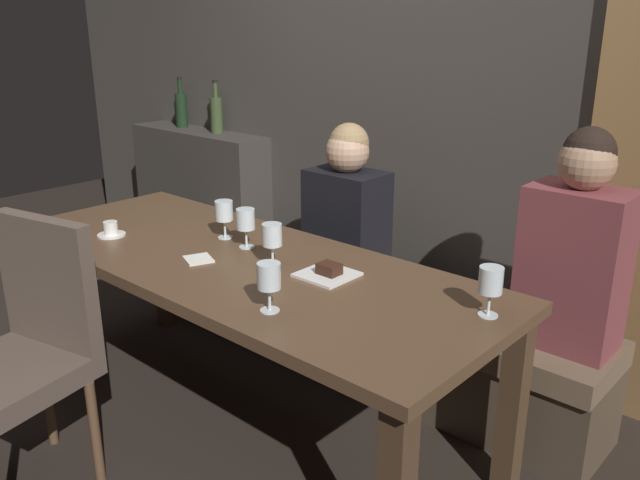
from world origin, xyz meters
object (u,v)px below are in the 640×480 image
at_px(wine_bottle_pale_label, 216,114).
at_px(wine_glass_near_left, 269,278).
at_px(wine_glass_near_right, 246,220).
at_px(wine_glass_far_right, 224,213).
at_px(chair_near_side, 28,340).
at_px(wine_glass_end_left, 491,281).
at_px(banquette_bench, 349,319).
at_px(dessert_plate, 328,272).
at_px(dining_table, 238,279).
at_px(diner_bearded, 576,246).
at_px(diner_redhead, 347,207).
at_px(espresso_cup, 111,230).
at_px(wine_bottle_dark_red, 181,109).
at_px(wine_glass_end_right, 272,236).

xyz_separation_m(wine_bottle_pale_label, wine_glass_near_left, (1.83, -1.32, -0.22)).
height_order(wine_glass_near_right, wine_glass_near_left, same).
bearing_deg(wine_glass_far_right, chair_near_side, -94.52).
height_order(wine_glass_near_left, wine_glass_end_left, same).
height_order(chair_near_side, wine_glass_end_left, chair_near_side).
height_order(banquette_bench, dessert_plate, dessert_plate).
bearing_deg(wine_glass_near_left, dining_table, 150.39).
distance_m(diner_bearded, wine_glass_far_right, 1.40).
xyz_separation_m(diner_redhead, espresso_cup, (-0.60, -0.87, -0.03)).
xyz_separation_m(wine_glass_near_right, wine_glass_end_left, (1.06, 0.07, 0.00)).
relative_size(banquette_bench, diner_redhead, 3.38).
relative_size(wine_bottle_dark_red, wine_glass_far_right, 1.99).
bearing_deg(wine_glass_far_right, wine_glass_end_left, 2.23).
height_order(wine_glass_end_left, espresso_cup, wine_glass_end_left).
bearing_deg(wine_glass_end_right, banquette_bench, 103.60).
relative_size(chair_near_side, dessert_plate, 5.16).
bearing_deg(diner_redhead, chair_near_side, -101.32).
bearing_deg(dining_table, wine_glass_near_left, -29.61).
bearing_deg(wine_glass_near_left, wine_bottle_dark_red, 149.06).
xyz_separation_m(wine_glass_far_right, espresso_cup, (-0.39, -0.31, -0.09)).
bearing_deg(dessert_plate, wine_glass_near_left, -80.40).
relative_size(wine_glass_end_left, espresso_cup, 1.37).
xyz_separation_m(diner_bearded, wine_glass_far_right, (-1.27, -0.60, 0.01)).
bearing_deg(wine_glass_far_right, wine_glass_near_left, -29.82).
distance_m(wine_glass_near_right, wine_glass_near_left, 0.63).
bearing_deg(wine_bottle_dark_red, wine_glass_near_right, -29.50).
relative_size(wine_bottle_pale_label, wine_glass_near_right, 1.99).
xyz_separation_m(dining_table, wine_glass_near_left, (0.45, -0.26, 0.20)).
distance_m(wine_glass_near_right, wine_glass_end_right, 0.24).
relative_size(wine_bottle_dark_red, wine_bottle_pale_label, 1.00).
xyz_separation_m(wine_glass_end_left, espresso_cup, (-1.61, -0.36, -0.09)).
xyz_separation_m(banquette_bench, wine_glass_near_left, (0.45, -0.96, 0.62)).
height_order(dining_table, wine_glass_end_left, wine_glass_end_left).
xyz_separation_m(banquette_bench, wine_glass_end_right, (0.16, -0.66, 0.63)).
xyz_separation_m(wine_bottle_dark_red, espresso_cup, (1.12, -1.24, -0.30)).
xyz_separation_m(banquette_bench, wine_glass_end_left, (0.99, -0.52, 0.63)).
bearing_deg(wine_glass_end_right, wine_glass_near_left, -45.49).
xyz_separation_m(chair_near_side, wine_bottle_dark_red, (-1.45, 1.78, 0.51)).
height_order(wine_glass_near_right, dessert_plate, wine_glass_near_right).
relative_size(banquette_bench, wine_glass_end_right, 15.24).
relative_size(wine_glass_end_left, dessert_plate, 0.86).
distance_m(wine_glass_near_left, espresso_cup, 1.07).
xyz_separation_m(wine_glass_end_right, espresso_cup, (-0.78, -0.22, -0.09)).
xyz_separation_m(wine_bottle_dark_red, wine_glass_near_left, (2.19, -1.31, -0.22)).
bearing_deg(dessert_plate, diner_redhead, 124.18).
xyz_separation_m(dining_table, diner_redhead, (-0.01, 0.69, 0.15)).
distance_m(wine_bottle_pale_label, wine_glass_end_left, 2.54).
height_order(diner_redhead, wine_glass_far_right, diner_redhead).
xyz_separation_m(wine_bottle_dark_red, wine_glass_far_right, (1.51, -0.92, -0.22)).
bearing_deg(banquette_bench, wine_glass_near_right, -96.48).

